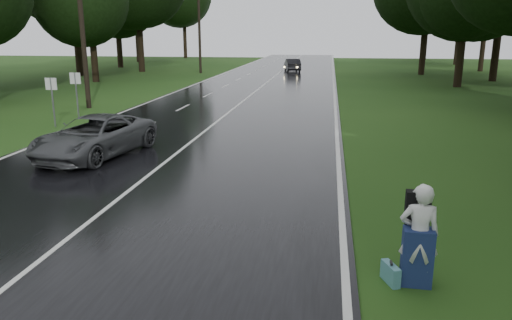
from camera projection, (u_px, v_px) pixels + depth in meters
The scene contains 15 objects.
ground at pixel (25, 275), 8.93m from camera, with size 160.00×160.00×0.00m, color #254815.
road at pixel (233, 109), 28.06m from camera, with size 12.00×140.00×0.04m, color black.
lane_center at pixel (233, 109), 28.06m from camera, with size 0.12×140.00×0.01m, color silver.
grey_car at pixel (95, 136), 17.18m from camera, with size 2.35×5.10×1.42m, color #454749.
far_car at pixel (292, 65), 54.79m from camera, with size 1.48×4.24×1.40m, color black.
hitchhiker at pixel (418, 238), 8.40m from camera, with size 0.69×0.63×1.85m.
suitcase at pixel (390, 274), 8.60m from camera, with size 0.14×0.50×0.35m, color teal.
utility_pole_mid at pixel (89, 108), 28.64m from camera, with size 1.80×0.28×9.44m, color black, non-canonical shape.
utility_pole_far at pixel (201, 73), 53.18m from camera, with size 1.80×0.28×10.61m, color black, non-canonical shape.
road_sign_a at pixel (56, 127), 22.82m from camera, with size 0.55×0.10×2.29m, color white, non-canonical shape.
road_sign_b at pixel (79, 119), 24.95m from camera, with size 0.56×0.10×2.35m, color white, non-canonical shape.
tree_left_e at pixel (96, 82), 43.76m from camera, with size 7.71×7.71×12.04m, color black, non-canonical shape.
tree_left_f at pixel (142, 72), 55.03m from camera, with size 11.38×11.38×17.78m, color black, non-canonical shape.
tree_right_e at pixel (457, 87), 39.62m from camera, with size 9.06×9.06×14.15m, color black, non-canonical shape.
tree_right_f at pixel (421, 75), 51.16m from camera, with size 10.01×10.01×15.64m, color black, non-canonical shape.
Camera 1 is at (5.38, -7.40, 4.29)m, focal length 34.29 mm.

